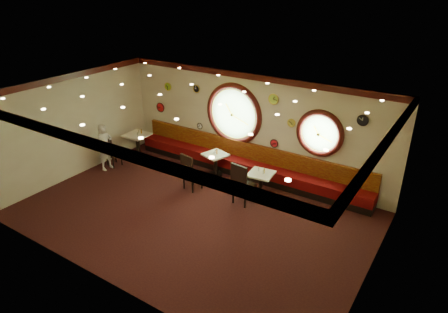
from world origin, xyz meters
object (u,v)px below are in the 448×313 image
Objects in this scene: table_b at (215,162)px; chair_b at (190,170)px; chair_a at (111,150)px; waiter at (105,147)px; condiment_a_pepper at (137,134)px; condiment_b_salt at (215,152)px; condiment_a_salt at (139,132)px; table_c at (261,182)px; condiment_c_bottle at (264,171)px; condiment_b_bottle at (217,152)px; condiment_a_bottle at (141,131)px; condiment_c_salt at (259,169)px; condiment_b_pepper at (214,153)px; chair_c at (241,181)px; table_a at (138,143)px; condiment_c_pepper at (263,172)px.

chair_b reaches higher than table_b.
chair_a is 0.41× the size of waiter.
chair_b is at bearing -16.35° from condiment_a_pepper.
condiment_a_pepper reaches higher than condiment_b_salt.
condiment_a_salt reaches higher than table_b.
table_c is 1.21× the size of chair_a.
table_b is at bearing 169.25° from condiment_c_bottle.
condiment_a_bottle is at bearing -176.55° from condiment_b_bottle.
condiment_b_bottle is at bearing 94.00° from chair_b.
condiment_b_pepper is at bearing 171.29° from condiment_c_salt.
chair_b is at bearing -93.91° from condiment_b_pepper.
chair_a is 4.81m from chair_c.
chair_b is (2.94, -0.89, 0.12)m from table_a.
condiment_b_salt is 0.61× the size of condiment_b_bottle.
table_a is 5.63× the size of condiment_a_bottle.
table_c is at bearing -10.72° from condiment_b_pepper.
table_c is 4.90m from condiment_a_salt.
condiment_a_salt is at bearing -3.77° from waiter.
table_b is 1.97m from condiment_c_pepper.
table_b is 9.34× the size of condiment_b_pepper.
chair_a is 6.61× the size of condiment_b_salt.
condiment_a_bottle reaches higher than condiment_a_salt.
condiment_a_salt reaches higher than table_c.
condiment_c_salt is 1.69m from condiment_b_bottle.
chair_a is at bearing 6.06° from waiter.
condiment_a_bottle is (0.27, 1.17, 0.34)m from chair_a.
condiment_a_salt is (-4.88, 0.22, 0.42)m from table_c.
table_b is 0.32m from condiment_b_salt.
condiment_a_bottle is (-2.96, -0.15, 0.45)m from table_b.
condiment_a_pepper is at bearing 179.30° from table_c.
waiter is at bearing -167.35° from table_c.
condiment_a_bottle is at bearing 177.98° from condiment_c_salt.
table_a is at bearing 86.73° from chair_a.
waiter is (0.01, -0.21, 0.19)m from chair_a.
waiter is at bearing -167.04° from condiment_c_bottle.
condiment_a_salt is at bearing -176.60° from table_b.
chair_b is 1.14m from condiment_b_pepper.
table_c is 5.42× the size of condiment_c_bottle.
condiment_b_bottle is (-1.78, 0.43, 0.34)m from table_c.
condiment_b_bottle is (3.07, 0.32, 0.28)m from table_a.
chair_c is 4.63m from condiment_a_bottle.
condiment_c_pepper is (0.32, 0.65, 0.09)m from chair_c.
waiter reaches higher than table_a.
condiment_b_salt is (0.04, 1.25, 0.13)m from chair_b.
condiment_c_bottle is at bearing 33.42° from table_c.
condiment_c_bottle is at bearing -0.16° from condiment_a_pepper.
chair_a is 6.77× the size of condiment_a_pepper.
chair_c is (1.66, 0.12, 0.05)m from chair_b.
condiment_a_salt is 1.37m from waiter.
condiment_c_pepper is (0.07, -0.01, 0.33)m from table_c.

